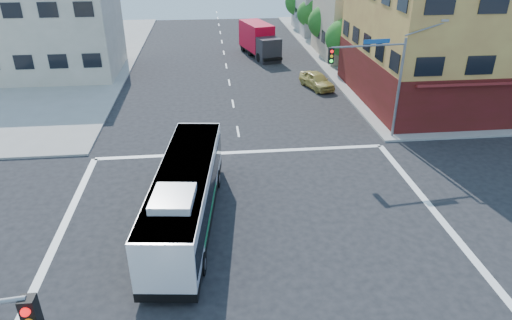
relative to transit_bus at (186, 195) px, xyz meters
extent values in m
plane|color=black|center=(3.32, -1.59, -1.68)|extent=(120.00, 120.00, 0.00)
cube|color=gray|center=(38.32, 33.41, -1.60)|extent=(50.00, 50.00, 0.15)
cube|color=gold|center=(23.32, 16.91, 5.32)|extent=(18.00, 15.00, 14.00)
cube|color=#571315|center=(23.32, 16.91, 0.32)|extent=(18.09, 15.08, 4.00)
cube|color=tan|center=(20.32, 32.41, 2.82)|extent=(12.00, 10.00, 9.00)
cube|color=beige|center=(-13.68, 28.41, 2.32)|extent=(12.00, 10.00, 8.00)
cylinder|color=slate|center=(14.12, 9.21, 1.82)|extent=(0.18, 0.18, 7.00)
cylinder|color=slate|center=(11.62, 8.96, 4.92)|extent=(5.01, 0.62, 0.12)
cube|color=black|center=(9.12, 8.71, 4.42)|extent=(0.32, 0.30, 1.00)
sphere|color=#FF0C0C|center=(9.12, 8.54, 4.72)|extent=(0.20, 0.20, 0.20)
sphere|color=yellow|center=(9.12, 8.54, 4.42)|extent=(0.20, 0.20, 0.20)
sphere|color=#19FF33|center=(9.12, 8.54, 4.12)|extent=(0.20, 0.20, 0.20)
cube|color=navy|center=(12.12, 9.01, 5.17)|extent=(1.80, 0.22, 0.28)
cube|color=gray|center=(16.62, 9.46, 6.32)|extent=(0.50, 0.22, 0.14)
cube|color=black|center=(-2.48, -11.89, 4.42)|extent=(0.32, 0.30, 1.00)
sphere|color=#FF0C0C|center=(-2.48, -12.06, 4.72)|extent=(0.20, 0.20, 0.20)
cylinder|color=#332312|center=(15.12, 26.41, -0.72)|extent=(0.28, 0.28, 1.92)
sphere|color=#1D5518|center=(15.12, 26.41, 1.69)|extent=(3.60, 3.60, 3.60)
sphere|color=#1D5518|center=(15.52, 26.11, 2.59)|extent=(2.52, 2.52, 2.52)
cylinder|color=#332312|center=(15.12, 34.41, -0.68)|extent=(0.28, 0.28, 1.99)
sphere|color=#1D5518|center=(15.12, 34.41, 1.84)|extent=(3.80, 3.80, 3.80)
sphere|color=#1D5518|center=(15.52, 34.11, 2.79)|extent=(2.66, 2.66, 2.66)
cylinder|color=#332312|center=(15.12, 42.41, -0.73)|extent=(0.28, 0.28, 1.89)
sphere|color=#1D5518|center=(15.12, 42.41, 1.57)|extent=(3.40, 3.40, 3.40)
sphere|color=#1D5518|center=(15.52, 42.11, 2.42)|extent=(2.38, 2.38, 2.38)
cylinder|color=#332312|center=(15.12, 50.41, -0.66)|extent=(0.28, 0.28, 2.03)
sphere|color=#1D5518|center=(15.12, 50.41, 1.95)|extent=(4.00, 4.00, 4.00)
cube|color=black|center=(0.00, 0.02, -1.15)|extent=(3.81, 11.80, 0.43)
cube|color=silver|center=(0.00, 0.02, 0.03)|extent=(3.80, 11.78, 2.75)
cube|color=black|center=(0.00, 0.02, 0.20)|extent=(3.81, 11.44, 1.21)
cube|color=black|center=(0.67, 5.71, 0.11)|extent=(2.25, 0.32, 1.30)
cube|color=#E5590C|center=(0.68, 5.74, 1.07)|extent=(1.84, 0.26, 0.27)
cube|color=silver|center=(0.00, 0.02, 1.35)|extent=(3.72, 11.54, 0.12)
cube|color=silver|center=(-0.34, -2.85, 1.58)|extent=(1.96, 2.31, 0.35)
cube|color=#0E7638|center=(-1.29, -0.31, -0.67)|extent=(0.64, 5.27, 0.27)
cube|color=#0E7638|center=(1.18, -0.60, -0.67)|extent=(0.64, 5.27, 0.27)
cylinder|color=black|center=(-0.71, 3.83, -1.18)|extent=(0.40, 1.03, 1.00)
cylinder|color=#99999E|center=(-0.84, 3.85, -1.18)|extent=(0.10, 0.50, 0.50)
cylinder|color=black|center=(1.58, 3.56, -1.18)|extent=(0.40, 1.03, 1.00)
cylinder|color=#99999E|center=(1.71, 3.55, -1.18)|extent=(0.10, 0.50, 0.50)
cylinder|color=black|center=(-1.58, -3.52, -1.18)|extent=(0.40, 1.03, 1.00)
cylinder|color=#99999E|center=(-1.71, -3.51, -1.18)|extent=(0.10, 0.50, 0.50)
cylinder|color=black|center=(0.71, -3.79, -1.18)|extent=(0.40, 1.03, 1.00)
cylinder|color=#99999E|center=(0.85, -3.81, -1.18)|extent=(0.10, 0.50, 0.50)
cube|color=#242429|center=(8.09, 30.73, -0.38)|extent=(2.79, 2.72, 2.60)
cube|color=black|center=(8.33, 29.81, 0.02)|extent=(2.06, 0.61, 1.00)
cube|color=red|center=(7.13, 34.42, 0.43)|extent=(3.75, 6.04, 3.01)
cube|color=black|center=(7.43, 33.25, -1.13)|extent=(4.16, 8.31, 0.30)
cylinder|color=black|center=(7.02, 30.66, -1.18)|extent=(0.53, 1.04, 1.00)
cylinder|color=black|center=(9.06, 31.19, -1.18)|extent=(0.53, 1.04, 1.00)
cylinder|color=black|center=(6.29, 33.47, -1.18)|extent=(0.53, 1.04, 1.00)
cylinder|color=black|center=(8.32, 34.00, -1.18)|extent=(0.53, 1.04, 1.00)
cylinder|color=black|center=(5.65, 35.89, -1.18)|extent=(0.53, 1.04, 1.00)
cylinder|color=black|center=(7.69, 36.43, -1.18)|extent=(0.53, 1.04, 1.00)
imported|color=tan|center=(11.30, 20.85, -0.93)|extent=(2.95, 4.69, 1.49)
camera|label=1|loc=(1.39, -19.24, 11.54)|focal=32.00mm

